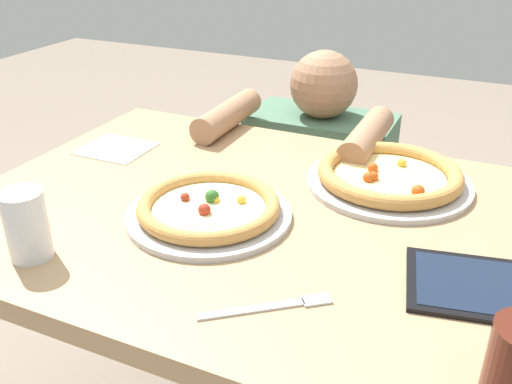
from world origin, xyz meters
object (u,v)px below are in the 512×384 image
object	(u,v)px
pizza_far	(389,176)
fork	(273,306)
pizza_near	(209,209)
water_cup_clear	(26,224)
diner_seated	(316,217)
tablet	(487,288)

from	to	relation	value
pizza_far	fork	distance (m)	0.48
pizza_near	water_cup_clear	size ratio (longest dim) A/B	2.62
pizza_near	water_cup_clear	distance (m)	0.32
pizza_near	pizza_far	xyz separation A→B (m)	(0.28, 0.28, 0.00)
pizza_near	fork	size ratio (longest dim) A/B	1.82
water_cup_clear	diner_seated	bearing A→B (deg)	77.25
pizza_near	fork	world-z (taller)	pizza_near
fork	diner_seated	xyz separation A→B (m)	(-0.22, 0.87, -0.35)
pizza_near	diner_seated	distance (m)	0.76
pizza_far	diner_seated	bearing A→B (deg)	125.46
water_cup_clear	tablet	bearing A→B (deg)	16.99
pizza_far	diner_seated	xyz separation A→B (m)	(-0.28, 0.39, -0.36)
water_cup_clear	pizza_far	bearing A→B (deg)	46.78
pizza_far	diner_seated	distance (m)	0.60
pizza_near	water_cup_clear	bearing A→B (deg)	-130.99
water_cup_clear	fork	bearing A→B (deg)	5.39
water_cup_clear	diner_seated	size ratio (longest dim) A/B	0.13
diner_seated	fork	bearing A→B (deg)	-76.04
pizza_far	tablet	size ratio (longest dim) A/B	1.29
pizza_far	fork	size ratio (longest dim) A/B	2.00
diner_seated	tablet	bearing A→B (deg)	-54.31
fork	pizza_far	bearing A→B (deg)	82.40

